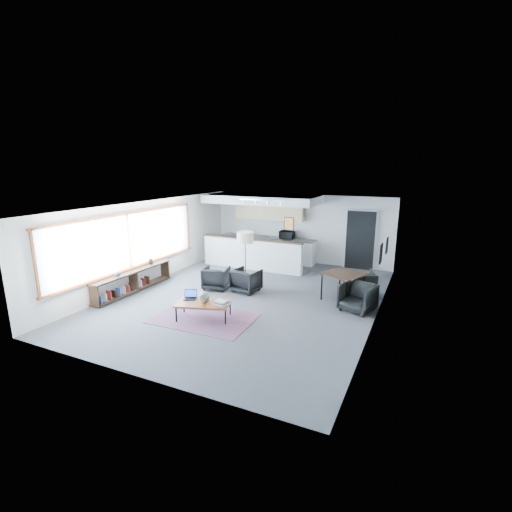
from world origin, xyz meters
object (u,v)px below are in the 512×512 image
at_px(dining_chair_near, 358,298).
at_px(microwave, 287,234).
at_px(ceramic_pot, 204,297).
at_px(coffee_table, 204,304).
at_px(book_stack, 221,303).
at_px(floor_lamp, 245,239).
at_px(dining_chair_far, 360,284).
at_px(armchair_right, 246,279).
at_px(dining_table, 343,276).
at_px(laptop, 190,296).
at_px(armchair_left, 216,277).

distance_m(dining_chair_near, microwave, 5.20).
bearing_deg(ceramic_pot, microwave, 90.93).
bearing_deg(coffee_table, book_stack, -12.01).
relative_size(floor_lamp, dining_chair_far, 2.47).
distance_m(book_stack, floor_lamp, 2.78).
relative_size(coffee_table, dining_chair_near, 2.13).
height_order(armchair_right, microwave, microwave).
distance_m(coffee_table, dining_chair_near, 3.92).
relative_size(ceramic_pot, armchair_right, 0.36).
distance_m(coffee_table, dining_table, 3.91).
xyz_separation_m(ceramic_pot, microwave, (-0.10, 5.93, 0.55)).
xyz_separation_m(dining_table, microwave, (-2.88, 3.25, 0.41)).
height_order(dining_table, dining_chair_far, dining_table).
height_order(floor_lamp, microwave, floor_lamp).
xyz_separation_m(laptop, ceramic_pot, (0.46, -0.06, 0.07)).
distance_m(ceramic_pot, floor_lamp, 2.70).
relative_size(coffee_table, microwave, 2.70).
xyz_separation_m(coffee_table, armchair_right, (0.03, 2.25, -0.02)).
distance_m(book_stack, armchair_right, 2.24).
distance_m(armchair_left, floor_lamp, 1.45).
bearing_deg(dining_chair_near, dining_chair_far, 114.99).
xyz_separation_m(coffee_table, ceramic_pot, (0.01, 0.03, 0.17)).
bearing_deg(dining_chair_far, microwave, -61.69).
bearing_deg(dining_table, floor_lamp, -176.86).
xyz_separation_m(laptop, microwave, (0.36, 5.88, 0.62)).
relative_size(coffee_table, ceramic_pot, 5.38).
xyz_separation_m(dining_chair_near, microwave, (-3.40, 3.85, 0.77)).
distance_m(floor_lamp, microwave, 3.43).
height_order(ceramic_pot, dining_table, dining_table).
distance_m(armchair_left, armchair_right, 0.95).
relative_size(ceramic_pot, dining_table, 0.22).
xyz_separation_m(ceramic_pot, dining_chair_far, (3.15, 3.26, -0.21)).
distance_m(armchair_right, floor_lamp, 1.19).
height_order(ceramic_pot, dining_chair_far, dining_chair_far).
distance_m(armchair_left, dining_chair_far, 4.23).
bearing_deg(armchair_right, ceramic_pot, 97.20).
relative_size(armchair_left, dining_chair_near, 1.10).
relative_size(coffee_table, armchair_right, 1.93).
relative_size(dining_chair_near, microwave, 1.26).
height_order(armchair_right, dining_chair_far, armchair_right).
bearing_deg(book_stack, microwave, 95.45).
relative_size(laptop, microwave, 0.71).
bearing_deg(ceramic_pot, book_stack, 2.73).
height_order(armchair_left, dining_chair_far, armchair_left).
distance_m(ceramic_pot, armchair_right, 2.23).
distance_m(coffee_table, book_stack, 0.48).
distance_m(armchair_left, microwave, 4.04).
xyz_separation_m(coffee_table, laptop, (-0.45, 0.09, 0.10)).
relative_size(coffee_table, book_stack, 4.07).
distance_m(laptop, armchair_right, 2.22).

